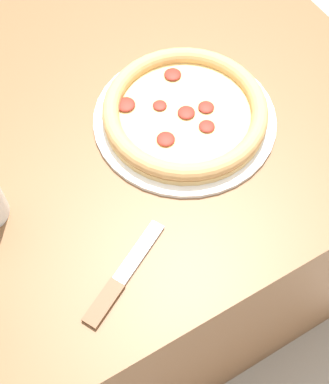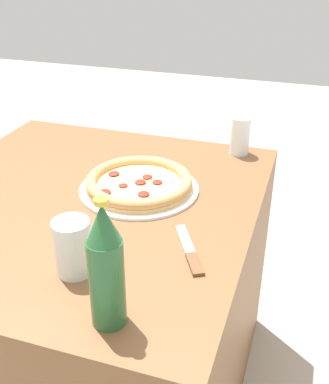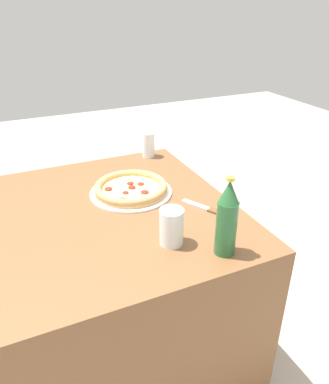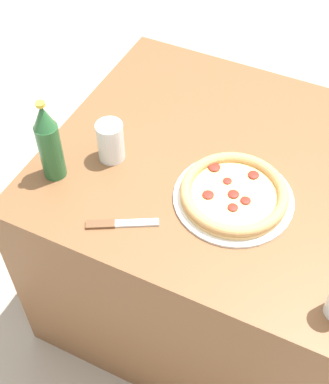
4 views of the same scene
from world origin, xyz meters
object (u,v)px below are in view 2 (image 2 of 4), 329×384
at_px(glass_mango_juice, 73,250).
at_px(beer_bottle, 106,267).
at_px(pizza_veggie, 139,184).
at_px(glass_cola, 240,138).
at_px(knife, 190,251).

distance_m(glass_mango_juice, beer_bottle, 0.18).
height_order(pizza_veggie, glass_cola, glass_cola).
relative_size(glass_mango_juice, glass_cola, 1.01).
height_order(glass_cola, knife, glass_cola).
xyz_separation_m(glass_cola, knife, (0.57, -0.00, -0.05)).
height_order(pizza_veggie, glass_mango_juice, glass_mango_juice).
bearing_deg(beer_bottle, pizza_veggie, -165.31).
bearing_deg(beer_bottle, glass_mango_juice, -131.12).
xyz_separation_m(pizza_veggie, glass_cola, (-0.34, 0.21, 0.03)).
xyz_separation_m(glass_mango_juice, glass_cola, (-0.71, 0.21, -0.00)).
bearing_deg(pizza_veggie, knife, 41.50).
xyz_separation_m(glass_mango_juice, knife, (-0.14, 0.21, -0.05)).
bearing_deg(pizza_veggie, glass_mango_juice, 0.07).
relative_size(pizza_veggie, glass_cola, 2.72).
distance_m(glass_mango_juice, glass_cola, 0.74).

